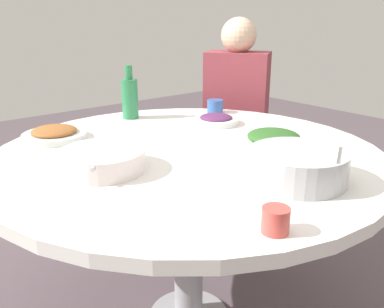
{
  "coord_description": "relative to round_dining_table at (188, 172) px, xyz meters",
  "views": [
    {
      "loc": [
        -0.89,
        -1.09,
        1.21
      ],
      "look_at": [
        -0.07,
        -0.1,
        0.77
      ],
      "focal_mm": 38.66,
      "sensor_mm": 36.0,
      "label": 1
    }
  ],
  "objects": [
    {
      "name": "round_dining_table",
      "position": [
        0.0,
        0.0,
        0.0
      ],
      "size": [
        1.39,
        1.39,
        0.74
      ],
      "color": "#99999E",
      "rests_on": "ground"
    },
    {
      "name": "rice_bowl",
      "position": [
        0.07,
        -0.42,
        0.13
      ],
      "size": [
        0.29,
        0.29,
        0.1
      ],
      "color": "#B2B5BA",
      "rests_on": "round_dining_table"
    },
    {
      "name": "soup_bowl",
      "position": [
        -0.33,
        0.02,
        0.11
      ],
      "size": [
        0.27,
        0.27,
        0.07
      ],
      "color": "white",
      "rests_on": "round_dining_table"
    },
    {
      "name": "dish_greens",
      "position": [
        0.29,
        -0.15,
        0.11
      ],
      "size": [
        0.25,
        0.25,
        0.06
      ],
      "color": "white",
      "rests_on": "round_dining_table"
    },
    {
      "name": "dish_eggplant",
      "position": [
        0.33,
        0.22,
        0.1
      ],
      "size": [
        0.2,
        0.2,
        0.04
      ],
      "color": "white",
      "rests_on": "round_dining_table"
    },
    {
      "name": "dish_stirfry",
      "position": [
        -0.31,
        0.45,
        0.1
      ],
      "size": [
        0.25,
        0.25,
        0.05
      ],
      "color": "silver",
      "rests_on": "round_dining_table"
    },
    {
      "name": "green_bottle",
      "position": [
        0.1,
        0.55,
        0.18
      ],
      "size": [
        0.07,
        0.07,
        0.25
      ],
      "color": "#2B7D4B",
      "rests_on": "round_dining_table"
    },
    {
      "name": "tea_cup_near",
      "position": [
        -0.22,
        -0.58,
        0.11
      ],
      "size": [
        0.06,
        0.06,
        0.06
      ],
      "primitive_type": "cylinder",
      "color": "#CA4A42",
      "rests_on": "round_dining_table"
    },
    {
      "name": "tea_cup_far",
      "position": [
        0.48,
        0.38,
        0.11
      ],
      "size": [
        0.08,
        0.08,
        0.06
      ],
      "primitive_type": "cylinder",
      "color": "#32579D",
      "rests_on": "round_dining_table"
    },
    {
      "name": "stool_for_diner_left",
      "position": [
        0.77,
        0.51,
        -0.45
      ],
      "size": [
        0.36,
        0.36,
        0.43
      ],
      "primitive_type": "cylinder",
      "color": "brown",
      "rests_on": "ground"
    },
    {
      "name": "diner_left",
      "position": [
        0.77,
        0.51,
        0.09
      ],
      "size": [
        0.46,
        0.46,
        0.76
      ],
      "color": "#2D333D",
      "rests_on": "stool_for_diner_left"
    }
  ]
}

